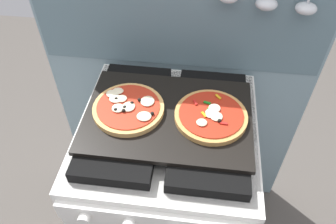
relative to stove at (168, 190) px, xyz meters
The scene contains 5 objects.
kitchen_backsplash 0.48m from the stove, 89.48° to the left, with size 1.10×0.09×1.55m.
stove is the anchor object (origin of this frame).
baking_tray 0.46m from the stove, 90.00° to the left, with size 0.54×0.38×0.02m, color black.
pizza_left 0.50m from the stove, behind, with size 0.23×0.23×0.03m.
pizza_right 0.50m from the stove, ahead, with size 0.23×0.23×0.03m.
Camera 1 is at (0.09, -0.73, 1.69)m, focal length 35.40 mm.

